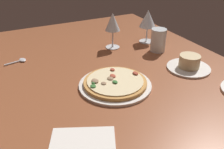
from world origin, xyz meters
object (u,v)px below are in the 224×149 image
pizza_main (115,83)px  wine_glass_near (148,20)px  wine_glass_far (113,23)px  spoon (20,61)px  ramekin_on_saucer (189,64)px  water_glass (158,41)px  paper_menu (83,145)px

pizza_main → wine_glass_near: bearing=132.8°
wine_glass_far → spoon: size_ratio=1.80×
ramekin_on_saucer → water_glass: water_glass is taller
ramekin_on_saucer → wine_glass_far: wine_glass_far is taller
ramekin_on_saucer → paper_menu: ramekin_on_saucer is taller
pizza_main → wine_glass_far: size_ratio=1.54×
wine_glass_far → pizza_main: bearing=-25.2°
water_glass → spoon: size_ratio=1.13×
wine_glass_near → water_glass: size_ratio=1.53×
wine_glass_near → ramekin_on_saucer: bearing=-1.9°
pizza_main → wine_glass_near: size_ratio=1.61×
paper_menu → spoon: bearing=-149.9°
spoon → wine_glass_near: bearing=85.6°
water_glass → paper_menu: (42.60, -54.35, -4.60)cm
pizza_main → wine_glass_far: wine_glass_far is taller
ramekin_on_saucer → wine_glass_near: 34.73cm
wine_glass_far → water_glass: bearing=52.8°
paper_menu → spoon: (-59.73, -6.59, 0.31)cm
ramekin_on_saucer → water_glass: (-21.12, -0.59, 2.56)cm
wine_glass_far → ramekin_on_saucer: bearing=27.7°
wine_glass_far → wine_glass_near: size_ratio=1.05×
pizza_main → water_glass: 38.80cm
pizza_main → spoon: size_ratio=2.76×
ramekin_on_saucer → wine_glass_far: 40.13cm
pizza_main → ramekin_on_saucer: bearing=88.0°
pizza_main → ramekin_on_saucer: size_ratio=1.49×
wine_glass_near → paper_menu: (54.87, -56.06, -11.55)cm
water_glass → paper_menu: water_glass is taller
wine_glass_near → water_glass: (12.26, -1.71, -6.96)cm
wine_glass_far → paper_menu: (55.84, -36.91, -12.31)cm
spoon → wine_glass_far: bearing=84.9°
wine_glass_far → paper_menu: wine_glass_far is taller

